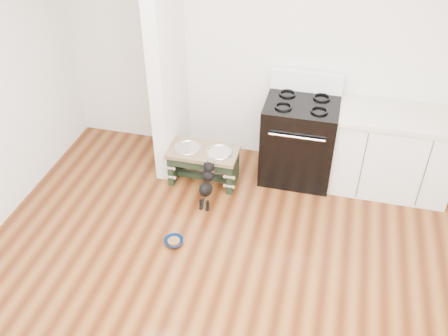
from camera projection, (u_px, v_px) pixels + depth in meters
ground at (230, 326)px, 4.04m from camera, size 5.00×5.00×0.00m
room_shell at (231, 166)px, 3.07m from camera, size 5.00×5.00×5.00m
partition_wall at (167, 52)px, 5.09m from camera, size 0.15×0.80×2.70m
oven_range at (299, 139)px, 5.38m from camera, size 0.76×0.69×1.14m
cabinet_run at (392, 152)px, 5.22m from camera, size 1.24×0.64×0.91m
dog_feeder at (203, 160)px, 5.39m from camera, size 0.75×0.40×0.43m
puppy at (207, 184)px, 5.12m from camera, size 0.13×0.38×0.46m
floor_bowl at (174, 242)px, 4.76m from camera, size 0.25×0.25×0.06m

